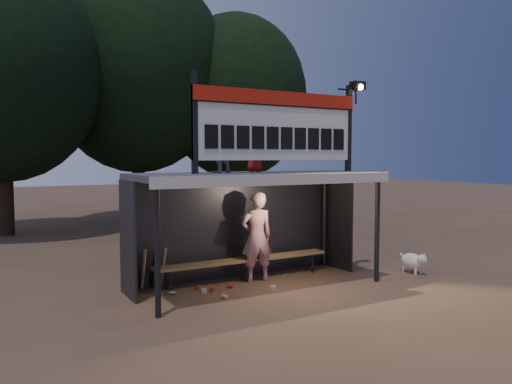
# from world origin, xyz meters

# --- Properties ---
(ground) EXTENTS (80.00, 80.00, 0.00)m
(ground) POSITION_xyz_m (0.00, 0.00, 0.00)
(ground) COLOR #503728
(ground) RESTS_ON ground
(player) EXTENTS (0.75, 0.54, 1.90)m
(player) POSITION_xyz_m (0.21, 0.39, 0.95)
(player) COLOR silver
(player) RESTS_ON ground
(child_a) EXTENTS (0.64, 0.56, 1.10)m
(child_a) POSITION_xyz_m (-0.79, 0.16, 2.87)
(child_a) COLOR gray
(child_a) RESTS_ON dugout_shelter
(child_b) EXTENTS (0.50, 0.48, 0.86)m
(child_b) POSITION_xyz_m (0.17, 0.40, 2.75)
(child_b) COLOR maroon
(child_b) RESTS_ON dugout_shelter
(dugout_shelter) EXTENTS (5.10, 2.08, 2.32)m
(dugout_shelter) POSITION_xyz_m (0.00, 0.24, 1.85)
(dugout_shelter) COLOR #3D3D40
(dugout_shelter) RESTS_ON ground
(scoreboard_assembly) EXTENTS (4.10, 0.27, 1.99)m
(scoreboard_assembly) POSITION_xyz_m (0.56, -0.01, 3.32)
(scoreboard_assembly) COLOR black
(scoreboard_assembly) RESTS_ON dugout_shelter
(bench) EXTENTS (4.00, 0.35, 0.48)m
(bench) POSITION_xyz_m (0.00, 0.55, 0.43)
(bench) COLOR olive
(bench) RESTS_ON ground
(tree_left) EXTENTS (6.46, 6.46, 9.27)m
(tree_left) POSITION_xyz_m (-4.00, 10.00, 5.51)
(tree_left) COLOR black
(tree_left) RESTS_ON ground
(tree_mid) EXTENTS (7.22, 7.22, 10.36)m
(tree_mid) POSITION_xyz_m (1.00, 11.50, 6.17)
(tree_mid) COLOR #301D15
(tree_mid) RESTS_ON ground
(tree_right) EXTENTS (6.08, 6.08, 8.72)m
(tree_right) POSITION_xyz_m (5.00, 10.50, 5.19)
(tree_right) COLOR black
(tree_right) RESTS_ON ground
(dog) EXTENTS (0.36, 0.81, 0.49)m
(dog) POSITION_xyz_m (3.66, -0.76, 0.28)
(dog) COLOR white
(dog) RESTS_ON ground
(bats) EXTENTS (0.68, 0.35, 0.84)m
(bats) POSITION_xyz_m (-2.01, 0.82, 0.43)
(bats) COLOR olive
(bats) RESTS_ON ground
(litter) EXTENTS (2.80, 0.93, 0.08)m
(litter) POSITION_xyz_m (-0.67, 0.07, 0.04)
(litter) COLOR red
(litter) RESTS_ON ground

